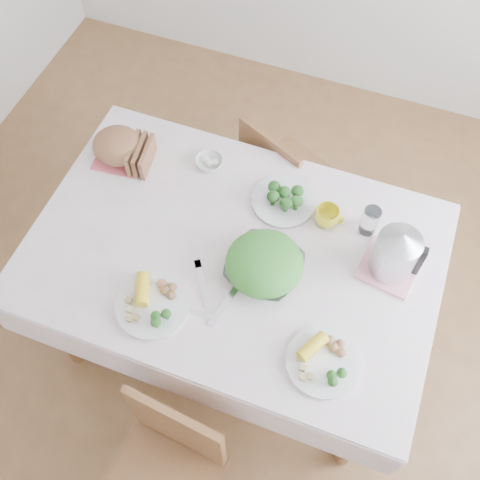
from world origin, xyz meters
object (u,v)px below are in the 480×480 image
(yellow_mug, at_px, (327,216))
(electric_kettle, at_px, (396,252))
(dinner_plate_right, at_px, (323,362))
(chair_far, at_px, (291,167))
(dinner_plate_left, at_px, (153,305))
(salad_bowl, at_px, (264,268))
(dining_table, at_px, (234,296))

(yellow_mug, relative_size, electric_kettle, 0.45)
(dinner_plate_right, bearing_deg, chair_far, 112.17)
(yellow_mug, bearing_deg, dinner_plate_left, -130.15)
(dinner_plate_right, bearing_deg, electric_kettle, 73.75)
(dinner_plate_left, distance_m, electric_kettle, 0.86)
(salad_bowl, relative_size, dinner_plate_left, 1.00)
(chair_far, height_order, salad_bowl, chair_far)
(dining_table, relative_size, chair_far, 1.75)
(dinner_plate_left, bearing_deg, chair_far, 78.04)
(dining_table, xyz_separation_m, dinner_plate_left, (-0.18, -0.31, 0.40))
(dinner_plate_left, relative_size, yellow_mug, 2.70)
(electric_kettle, bearing_deg, dinner_plate_left, -150.36)
(yellow_mug, bearing_deg, electric_kettle, -23.00)
(salad_bowl, height_order, dinner_plate_right, salad_bowl)
(dinner_plate_right, xyz_separation_m, electric_kettle, (0.12, 0.43, 0.11))
(dinner_plate_left, relative_size, dinner_plate_right, 1.06)
(dinner_plate_right, xyz_separation_m, yellow_mug, (-0.14, 0.54, 0.03))
(chair_far, xyz_separation_m, salad_bowl, (0.11, -0.72, 0.33))
(dinner_plate_right, height_order, electric_kettle, electric_kettle)
(salad_bowl, height_order, yellow_mug, yellow_mug)
(dining_table, bearing_deg, yellow_mug, 40.57)
(dining_table, bearing_deg, chair_far, 87.51)
(chair_far, xyz_separation_m, electric_kettle, (0.52, -0.55, 0.42))
(dining_table, relative_size, yellow_mug, 14.53)
(dinner_plate_left, distance_m, dinner_plate_right, 0.61)
(dining_table, height_order, electric_kettle, electric_kettle)
(dining_table, distance_m, yellow_mug, 0.57)
(electric_kettle, bearing_deg, dinner_plate_right, -107.39)
(chair_far, xyz_separation_m, dinner_plate_right, (0.40, -0.98, 0.31))
(dining_table, height_order, chair_far, chair_far)
(chair_far, relative_size, salad_bowl, 3.08)
(salad_bowl, distance_m, electric_kettle, 0.46)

